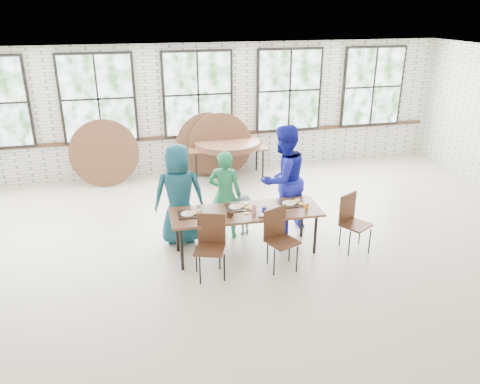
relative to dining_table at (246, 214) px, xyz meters
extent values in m
plane|color=beige|center=(-0.08, -0.34, -0.69)|extent=(12.00, 12.00, 0.00)
plane|color=white|center=(-0.08, -0.34, 2.31)|extent=(12.00, 12.00, 0.00)
plane|color=silver|center=(-0.08, 4.16, 0.81)|extent=(12.00, 0.00, 12.00)
cube|color=#422819|center=(-0.08, 4.13, 0.21)|extent=(11.80, 0.05, 0.08)
cube|color=black|center=(-2.28, 4.10, 1.19)|extent=(1.62, 0.05, 1.97)
cube|color=white|center=(-2.28, 4.06, 1.19)|extent=(1.50, 0.01, 1.85)
cube|color=black|center=(-0.08, 4.10, 1.19)|extent=(1.62, 0.05, 1.97)
cube|color=white|center=(-0.08, 4.06, 1.19)|extent=(1.50, 0.01, 1.85)
cube|color=black|center=(2.12, 4.10, 1.19)|extent=(1.62, 0.05, 1.97)
cube|color=white|center=(2.12, 4.06, 1.19)|extent=(1.50, 0.01, 1.85)
cube|color=black|center=(4.32, 4.10, 1.19)|extent=(1.62, 0.05, 1.97)
cube|color=white|center=(4.32, 4.06, 1.19)|extent=(1.50, 0.01, 1.85)
cube|color=brown|center=(0.00, 0.00, 0.03)|extent=(2.42, 0.87, 0.04)
cylinder|color=black|center=(-1.08, -0.30, -0.34)|extent=(0.05, 0.05, 0.70)
cylinder|color=black|center=(-1.08, 0.30, -0.34)|extent=(0.05, 0.05, 0.70)
cylinder|color=black|center=(1.08, -0.30, -0.34)|extent=(0.05, 0.05, 0.70)
cylinder|color=black|center=(1.08, 0.30, -0.34)|extent=(0.05, 0.05, 0.70)
cube|color=#4C2A19|center=(-0.70, -0.59, -0.24)|extent=(0.53, 0.52, 0.03)
cube|color=#4C2A19|center=(-0.63, -0.41, 0.01)|extent=(0.40, 0.18, 0.50)
cylinder|color=black|center=(-0.88, -0.76, -0.47)|extent=(0.02, 0.02, 0.44)
cylinder|color=black|center=(-0.88, -0.42, -0.47)|extent=(0.02, 0.02, 0.44)
cylinder|color=black|center=(-0.52, -0.76, -0.47)|extent=(0.02, 0.02, 0.44)
cylinder|color=black|center=(-0.52, -0.42, -0.47)|extent=(0.02, 0.02, 0.44)
cube|color=#4C2A19|center=(0.41, -0.62, -0.24)|extent=(0.54, 0.53, 0.03)
cube|color=#4C2A19|center=(0.34, -0.44, 0.01)|extent=(0.40, 0.19, 0.50)
cylinder|color=black|center=(0.23, -0.79, -0.47)|extent=(0.02, 0.02, 0.44)
cylinder|color=black|center=(0.23, -0.45, -0.47)|extent=(0.02, 0.02, 0.44)
cylinder|color=black|center=(0.59, -0.79, -0.47)|extent=(0.02, 0.02, 0.44)
cylinder|color=black|center=(0.59, -0.45, -0.47)|extent=(0.02, 0.02, 0.44)
cube|color=#4C2A19|center=(1.76, -0.35, -0.24)|extent=(0.56, 0.55, 0.03)
cube|color=#4C2A19|center=(1.67, -0.18, 0.01)|extent=(0.38, 0.23, 0.50)
cylinder|color=black|center=(1.58, -0.52, -0.47)|extent=(0.02, 0.02, 0.44)
cylinder|color=black|center=(1.58, -0.18, -0.47)|extent=(0.02, 0.02, 0.44)
cylinder|color=black|center=(1.94, -0.52, -0.47)|extent=(0.02, 0.02, 0.44)
cylinder|color=black|center=(1.94, -0.18, -0.47)|extent=(0.02, 0.02, 0.44)
imported|color=#18545E|center=(-0.98, 0.65, 0.17)|extent=(0.88, 0.60, 1.72)
imported|color=#22804B|center=(-0.20, 0.65, 0.09)|extent=(0.66, 0.55, 1.56)
imported|color=#12173A|center=(0.13, 0.65, -0.32)|extent=(0.53, 0.39, 0.74)
imported|color=#161A9E|center=(0.83, 0.65, 0.28)|extent=(1.15, 1.04, 1.93)
cube|color=brown|center=(0.48, 3.60, 0.03)|extent=(1.85, 0.89, 0.04)
cylinder|color=black|center=(-0.30, 3.32, -0.34)|extent=(0.04, 0.04, 0.70)
cylinder|color=black|center=(-0.30, 3.87, -0.34)|extent=(0.04, 0.04, 0.70)
cylinder|color=black|center=(1.26, 3.32, -0.34)|extent=(0.04, 0.04, 0.70)
cylinder|color=black|center=(1.26, 3.87, -0.34)|extent=(0.04, 0.04, 0.70)
cube|color=black|center=(-0.86, 0.07, 0.06)|extent=(0.44, 0.33, 0.02)
cube|color=black|center=(-0.07, 0.15, 0.06)|extent=(0.44, 0.33, 0.02)
cube|color=black|center=(0.81, 0.09, 0.06)|extent=(0.44, 0.33, 0.02)
cylinder|color=black|center=(-0.31, -0.17, 0.10)|extent=(0.09, 0.09, 0.09)
cube|color=red|center=(0.10, -0.12, 0.11)|extent=(0.07, 0.07, 0.11)
cylinder|color=#161AAA|center=(0.26, -0.14, 0.10)|extent=(0.07, 0.07, 0.10)
cylinder|color=orange|center=(0.96, -0.16, 0.11)|extent=(0.07, 0.07, 0.11)
cylinder|color=white|center=(0.44, -0.22, 0.10)|extent=(0.17, 0.17, 0.10)
ellipsoid|color=white|center=(-0.55, -0.18, 0.08)|extent=(0.11, 0.11, 0.05)
ellipsoid|color=white|center=(0.18, -0.26, 0.08)|extent=(0.11, 0.11, 0.05)
cylinder|color=brown|center=(0.48, 3.60, 0.07)|extent=(1.50, 1.50, 0.04)
cylinder|color=brown|center=(0.48, 3.60, 0.12)|extent=(1.50, 1.50, 0.04)
cylinder|color=brown|center=(0.48, 3.60, 0.16)|extent=(1.50, 1.50, 0.04)
cylinder|color=brown|center=(-2.26, 3.73, 0.05)|extent=(1.50, 0.31, 1.48)
cylinder|color=brown|center=(0.07, 3.83, 0.05)|extent=(1.50, 0.24, 1.49)
cylinder|color=brown|center=(0.34, 3.73, 0.05)|extent=(1.50, 0.26, 1.49)
camera|label=1|loc=(-1.71, -6.55, 3.11)|focal=35.00mm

